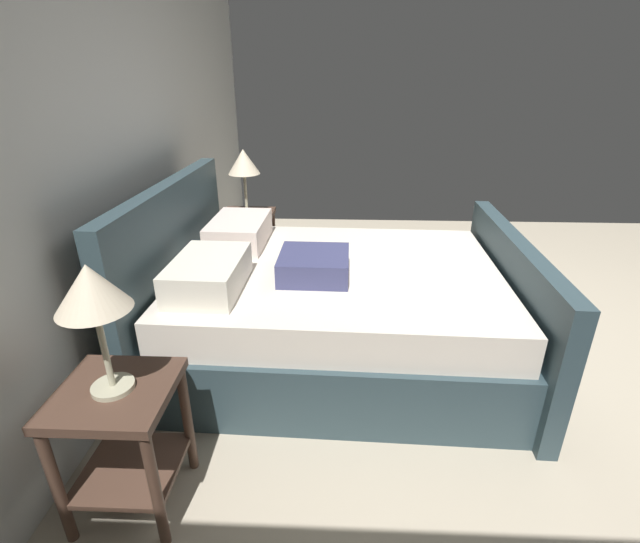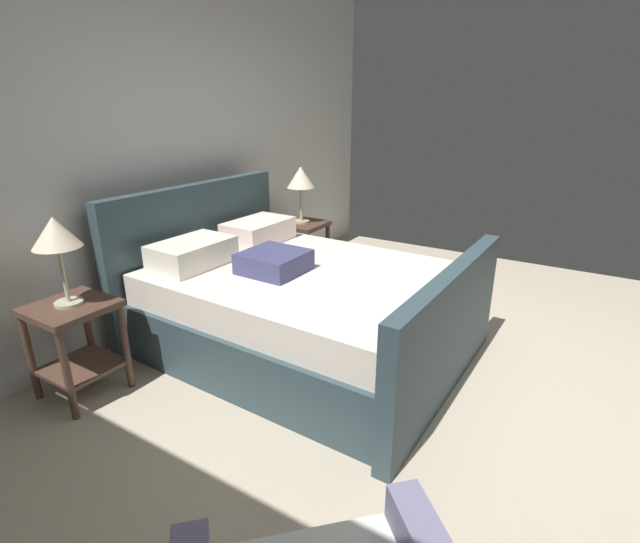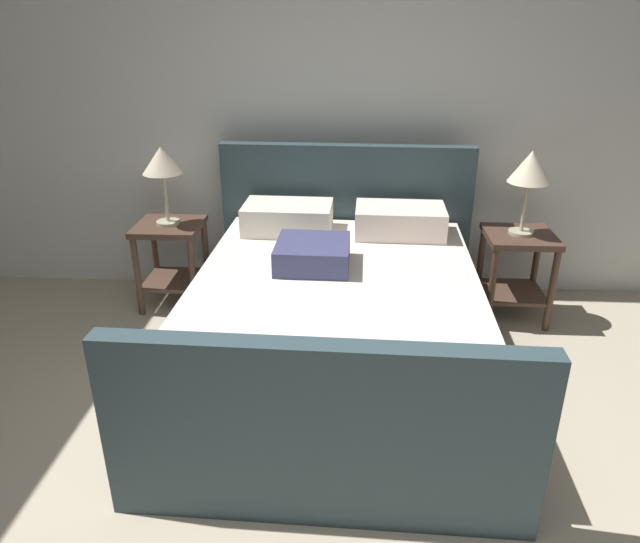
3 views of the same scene
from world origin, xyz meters
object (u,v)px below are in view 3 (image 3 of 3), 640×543
table_lamp_left (162,163)px  table_lamp_right (530,170)px  bed (336,318)px  nightstand_right (517,262)px  nightstand_left (172,250)px

table_lamp_left → table_lamp_right: bearing=-1.7°
bed → table_lamp_left: table_lamp_left is taller
table_lamp_right → table_lamp_left: bearing=178.3°
nightstand_right → table_lamp_right: bearing=45.0°
bed → nightstand_right: bed is taller
table_lamp_right → nightstand_left: bearing=178.3°
bed → nightstand_right: 1.40m
table_lamp_left → nightstand_right: bearing=-1.7°
bed → table_lamp_right: (1.17, 0.76, 0.67)m
table_lamp_right → bed: bearing=-147.2°
bed → nightstand_left: 1.44m
nightstand_right → table_lamp_left: bearing=178.3°
bed → nightstand_right: size_ratio=3.71×
nightstand_right → table_lamp_right: (0.00, 0.00, 0.62)m
table_lamp_right → table_lamp_left: (-2.35, 0.07, -0.01)m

